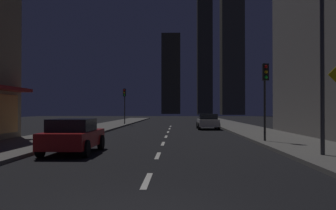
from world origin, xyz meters
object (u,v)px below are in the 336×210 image
Objects in this scene: car_parked_far at (208,121)px; street_lamp_right at (300,24)px; fire_hydrant_far_left at (68,132)px; traffic_light_far_left at (125,98)px; car_parked_near at (73,136)px; traffic_light_near_right at (265,84)px.

car_parked_far is 21.40m from street_lamp_right.
fire_hydrant_far_left is 21.36m from traffic_light_far_left.
car_parked_near is 1.01× the size of traffic_light_near_right.
car_parked_near reaches higher than fire_hydrant_far_left.
traffic_light_near_right is (11.40, -2.47, 2.74)m from fire_hydrant_far_left.
street_lamp_right is at bearing -85.13° from car_parked_far.
traffic_light_far_left is at bearing 88.92° from fire_hydrant_far_left.
street_lamp_right is (11.28, -8.55, 4.61)m from fire_hydrant_far_left.
car_parked_near is 0.64× the size of street_lamp_right.
traffic_light_near_right is 6.37m from street_lamp_right.
street_lamp_right is at bearing -69.90° from traffic_light_far_left.
car_parked_near is 1.01× the size of traffic_light_far_left.
traffic_light_near_right and traffic_light_far_left have the same top height.
car_parked_near is at bearing -86.16° from traffic_light_far_left.
fire_hydrant_far_left is at bearing 167.80° from traffic_light_near_right.
street_lamp_right is at bearing -9.22° from car_parked_near.
traffic_light_near_right is at bearing 26.98° from car_parked_near.
car_parked_far is at bearing -44.18° from traffic_light_far_left.
traffic_light_far_left is (0.40, 21.18, 2.74)m from fire_hydrant_far_left.
fire_hydrant_far_left is 14.89m from street_lamp_right.
traffic_light_far_left reaches higher than car_parked_near.
fire_hydrant_far_left is at bearing 142.83° from street_lamp_right.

